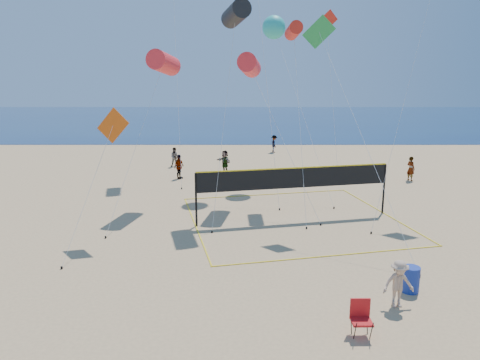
{
  "coord_description": "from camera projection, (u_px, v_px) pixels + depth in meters",
  "views": [
    {
      "loc": [
        -0.35,
        -9.76,
        7.33
      ],
      "look_at": [
        -0.36,
        2.0,
        4.57
      ],
      "focal_mm": 35.0,
      "sensor_mm": 36.0,
      "label": 1
    }
  ],
  "objects": [
    {
      "name": "ocean",
      "position": [
        243.0,
        119.0,
        71.53
      ],
      "size": [
        140.0,
        50.0,
        0.03
      ],
      "primitive_type": "cube",
      "color": "navy",
      "rests_on": "ground"
    },
    {
      "name": "bystander_b",
      "position": [
        399.0,
        284.0,
        14.71
      ],
      "size": [
        1.07,
        0.69,
        1.56
      ],
      "primitive_type": "imported",
      "rotation": [
        0.0,
        0.0,
        0.12
      ],
      "color": "tan",
      "rests_on": "ground"
    },
    {
      "name": "far_person_0",
      "position": [
        179.0,
        167.0,
        32.28
      ],
      "size": [
        0.83,
        1.07,
        1.69
      ],
      "primitive_type": "imported",
      "rotation": [
        0.0,
        0.0,
        1.08
      ],
      "color": "gray",
      "rests_on": "ground"
    },
    {
      "name": "far_person_1",
      "position": [
        225.0,
        162.0,
        34.16
      ],
      "size": [
        1.33,
        1.52,
        1.66
      ],
      "primitive_type": "imported",
      "rotation": [
        0.0,
        0.0,
        -0.91
      ],
      "color": "gray",
      "rests_on": "ground"
    },
    {
      "name": "far_person_2",
      "position": [
        411.0,
        169.0,
        31.7
      ],
      "size": [
        0.65,
        0.73,
        1.67
      ],
      "primitive_type": "imported",
      "rotation": [
        0.0,
        0.0,
        2.08
      ],
      "color": "gray",
      "rests_on": "ground"
    },
    {
      "name": "far_person_3",
      "position": [
        175.0,
        157.0,
        36.4
      ],
      "size": [
        0.8,
        0.66,
        1.5
      ],
      "primitive_type": "imported",
      "rotation": [
        0.0,
        0.0,
        0.14
      ],
      "color": "gray",
      "rests_on": "ground"
    },
    {
      "name": "far_person_4",
      "position": [
        274.0,
        144.0,
        42.71
      ],
      "size": [
        0.68,
        1.07,
        1.58
      ],
      "primitive_type": "imported",
      "rotation": [
        0.0,
        0.0,
        1.67
      ],
      "color": "gray",
      "rests_on": "ground"
    },
    {
      "name": "camp_chair",
      "position": [
        361.0,
        316.0,
        13.16
      ],
      "size": [
        0.57,
        0.71,
        1.17
      ],
      "rotation": [
        0.0,
        0.0,
        0.01
      ],
      "color": "red",
      "rests_on": "ground"
    },
    {
      "name": "trash_barrel",
      "position": [
        411.0,
        279.0,
        15.8
      ],
      "size": [
        0.74,
        0.74,
        0.89
      ],
      "primitive_type": "cylinder",
      "rotation": [
        0.0,
        0.0,
        -0.3
      ],
      "color": "navy",
      "rests_on": "ground"
    },
    {
      "name": "volleyball_net",
      "position": [
        294.0,
        184.0,
        23.18
      ],
      "size": [
        11.93,
        11.82,
        2.68
      ],
      "rotation": [
        0.0,
        0.0,
        0.22
      ],
      "color": "black",
      "rests_on": "ground"
    },
    {
      "name": "kite_0",
      "position": [
        164.0,
        63.0,
        25.04
      ],
      "size": [
        2.76,
        7.44,
        8.42
      ],
      "rotation": [
        0.0,
        0.0,
        -0.21
      ],
      "color": "#F62B30",
      "rests_on": "ground"
    },
    {
      "name": "kite_1",
      "position": [
        236.0,
        14.0,
        23.08
      ],
      "size": [
        1.92,
        5.12,
        10.68
      ],
      "rotation": [
        0.0,
        0.0,
        0.29
      ],
      "color": "black",
      "rests_on": "ground"
    },
    {
      "name": "kite_2",
      "position": [
        294.0,
        31.0,
        25.62
      ],
      "size": [
        0.86,
        6.72,
        9.94
      ],
      "rotation": [
        0.0,
        0.0,
        0.07
      ],
      "color": "red",
      "rests_on": "ground"
    },
    {
      "name": "kite_3",
      "position": [
        111.0,
        131.0,
        20.1
      ],
      "size": [
        2.07,
        4.08,
        5.81
      ],
      "rotation": [
        0.0,
        0.0,
        -0.15
      ],
      "color": "#CC500E",
      "rests_on": "ground"
    },
    {
      "name": "kite_4",
      "position": [
        324.0,
        45.0,
        21.44
      ],
      "size": [
        3.66,
        7.23,
        9.85
      ],
      "rotation": [
        0.0,
        0.0,
        -0.0
      ],
      "color": "green",
      "rests_on": "ground"
    },
    {
      "name": "kite_7",
      "position": [
        274.0,
        27.0,
        29.86
      ],
      "size": [
        3.93,
        7.89,
        10.76
      ],
      "rotation": [
        0.0,
        0.0,
        0.32
      ],
      "color": "#29B8AD",
      "rests_on": "ground"
    },
    {
      "name": "kite_9",
      "position": [
        328.0,
        31.0,
        33.2
      ],
      "size": [
        1.59,
        3.8,
        11.56
      ],
      "rotation": [
        0.0,
        0.0,
        0.38
      ],
      "color": "red",
      "rests_on": "ground"
    },
    {
      "name": "kite_10",
      "position": [
        249.0,
        65.0,
        25.4
      ],
      "size": [
        4.14,
        5.92,
        8.28
      ],
      "rotation": [
        0.0,
        0.0,
        -0.14
      ],
      "color": "#F62B30",
      "rests_on": "ground"
    }
  ]
}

